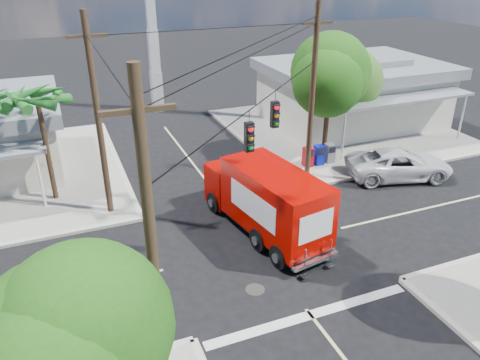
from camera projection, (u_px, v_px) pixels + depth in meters
ground at (258, 248)px, 19.25m from camera, size 120.00×120.00×0.00m
sidewalk_ne at (338, 129)px, 31.97m from camera, size 14.12×14.12×0.14m
road_markings at (274, 268)px, 18.02m from camera, size 32.00×32.00×0.01m
building_ne at (353, 91)px, 32.43m from camera, size 11.80×10.20×4.50m
radio_tower at (152, 35)px, 33.62m from camera, size 0.80×0.80×17.00m
tree_sw_front at (85, 346)px, 8.71m from camera, size 3.88×3.78×6.03m
tree_ne_front at (330, 80)px, 25.24m from camera, size 4.21×4.14×6.66m
tree_ne_back at (347, 77)px, 28.20m from camera, size 3.77×3.66×5.82m
palm_nw_front at (37, 100)px, 20.76m from camera, size 3.01×3.08×5.59m
utility_poles at (206, 133)px, 18.01m from camera, size 12.00×10.68×9.00m
vending_boxes at (319, 155)px, 26.31m from camera, size 1.90×0.50×1.10m
delivery_truck at (266, 200)px, 19.69m from camera, size 3.31×7.37×3.08m
parked_car at (399, 164)px, 24.99m from camera, size 6.06×3.96×1.55m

